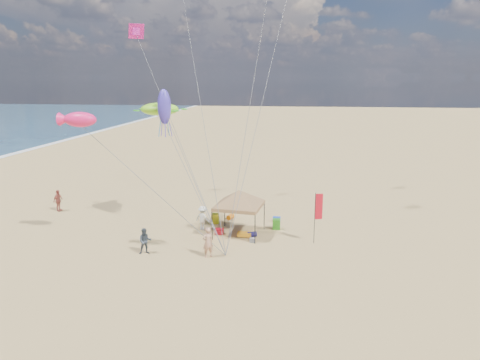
{
  "coord_description": "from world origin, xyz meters",
  "views": [
    {
      "loc": [
        3.56,
        -23.37,
        10.12
      ],
      "look_at": [
        0.0,
        3.0,
        4.0
      ],
      "focal_mm": 33.31,
      "sensor_mm": 36.0,
      "label": 1
    }
  ],
  "objects": [
    {
      "name": "person_far_a",
      "position": [
        -14.87,
        7.66,
        0.84
      ],
      "size": [
        0.56,
        1.04,
        1.69
      ],
      "primitive_type": "imported",
      "rotation": [
        0.0,
        0.0,
        1.42
      ],
      "color": "#944239",
      "rests_on": "ground"
    },
    {
      "name": "ground",
      "position": [
        0.0,
        0.0,
        0.0
      ],
      "size": [
        280.0,
        280.0,
        0.0
      ],
      "primitive_type": "plane",
      "color": "tan",
      "rests_on": "ground"
    },
    {
      "name": "fish_kite",
      "position": [
        -8.97,
        0.8,
        7.79
      ],
      "size": [
        2.1,
        1.28,
        0.88
      ],
      "primitive_type": "ellipsoid",
      "rotation": [
        0.0,
        0.0,
        0.16
      ],
      "color": "#FF1C69",
      "rests_on": "ground"
    },
    {
      "name": "person_near_c",
      "position": [
        -2.8,
        4.83,
        0.84
      ],
      "size": [
        1.25,
        1.0,
        1.69
      ],
      "primitive_type": "imported",
      "rotation": [
        0.0,
        0.0,
        2.74
      ],
      "color": "silver",
      "rests_on": "ground"
    },
    {
      "name": "canopy_tent",
      "position": [
        -0.24,
        4.29,
        2.91
      ],
      "size": [
        5.63,
        5.63,
        3.49
      ],
      "color": "black",
      "rests_on": "ground"
    },
    {
      "name": "bag_orange",
      "position": [
        -1.31,
        7.43,
        0.18
      ],
      "size": [
        0.54,
        0.69,
        0.36
      ],
      "primitive_type": "cylinder",
      "rotation": [
        0.0,
        1.57,
        1.22
      ],
      "color": "#CD640B",
      "rests_on": "ground"
    },
    {
      "name": "squid_kite",
      "position": [
        -5.03,
        4.27,
        8.33
      ],
      "size": [
        1.07,
        1.07,
        2.23
      ],
      "primitive_type": "ellipsoid",
      "rotation": [
        0.0,
        0.0,
        -0.3
      ],
      "color": "#4435B7",
      "rests_on": "ground"
    },
    {
      "name": "stunt_kite_pink",
      "position": [
        -10.06,
        13.57,
        13.86
      ],
      "size": [
        1.37,
        1.14,
        1.16
      ],
      "primitive_type": "cube",
      "rotation": [
        0.44,
        0.0,
        0.54
      ],
      "color": "#CE1886",
      "rests_on": "ground"
    },
    {
      "name": "crate_grey",
      "position": [
        0.8,
        2.96,
        0.14
      ],
      "size": [
        0.34,
        0.3,
        0.28
      ],
      "primitive_type": "cube",
      "color": "slate",
      "rests_on": "ground"
    },
    {
      "name": "cooler_red",
      "position": [
        -1.54,
        4.16,
        0.19
      ],
      "size": [
        0.54,
        0.38,
        0.38
      ],
      "primitive_type": "cube",
      "color": "red",
      "rests_on": "ground"
    },
    {
      "name": "beach_cart",
      "position": [
        0.18,
        3.82,
        0.2
      ],
      "size": [
        0.9,
        0.5,
        0.24
      ],
      "primitive_type": "cube",
      "color": "orange",
      "rests_on": "ground"
    },
    {
      "name": "bag_navy",
      "position": [
        0.66,
        3.9,
        0.18
      ],
      "size": [
        0.69,
        0.54,
        0.36
      ],
      "primitive_type": "cylinder",
      "rotation": [
        0.0,
        1.57,
        0.35
      ],
      "color": "#100D3D",
      "rests_on": "ground"
    },
    {
      "name": "person_near_a",
      "position": [
        -1.5,
        0.26,
        0.9
      ],
      "size": [
        0.79,
        0.75,
        1.81
      ],
      "primitive_type": "imported",
      "rotation": [
        0.0,
        0.0,
        3.82
      ],
      "color": "tan",
      "rests_on": "ground"
    },
    {
      "name": "cooler_blue",
      "position": [
        2.09,
        7.2,
        0.19
      ],
      "size": [
        0.54,
        0.38,
        0.38
      ],
      "primitive_type": "cube",
      "color": "#173EBC",
      "rests_on": "ground"
    },
    {
      "name": "chair_green",
      "position": [
        2.16,
        5.69,
        0.35
      ],
      "size": [
        0.5,
        0.5,
        0.7
      ],
      "primitive_type": "cube",
      "color": "#297B16",
      "rests_on": "ground"
    },
    {
      "name": "feather_flag",
      "position": [
        4.79,
        3.35,
        2.17
      ],
      "size": [
        0.49,
        0.17,
        3.27
      ],
      "color": "black",
      "rests_on": "ground"
    },
    {
      "name": "chair_yellow",
      "position": [
        -2.24,
        6.38,
        0.35
      ],
      "size": [
        0.5,
        0.5,
        0.7
      ],
      "primitive_type": "cube",
      "color": "#CFD017",
      "rests_on": "ground"
    },
    {
      "name": "person_near_b",
      "position": [
        -5.25,
        0.27,
        0.78
      ],
      "size": [
        0.92,
        0.82,
        1.56
      ],
      "primitive_type": "imported",
      "rotation": [
        0.0,
        0.0,
        0.36
      ],
      "color": "#333C46",
      "rests_on": "ground"
    },
    {
      "name": "turtle_kite",
      "position": [
        -5.73,
        5.48,
        8.09
      ],
      "size": [
        2.92,
        2.52,
        0.85
      ],
      "primitive_type": "ellipsoid",
      "rotation": [
        0.0,
        0.0,
        -0.2
      ],
      "color": "#8AEA21",
      "rests_on": "ground"
    }
  ]
}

